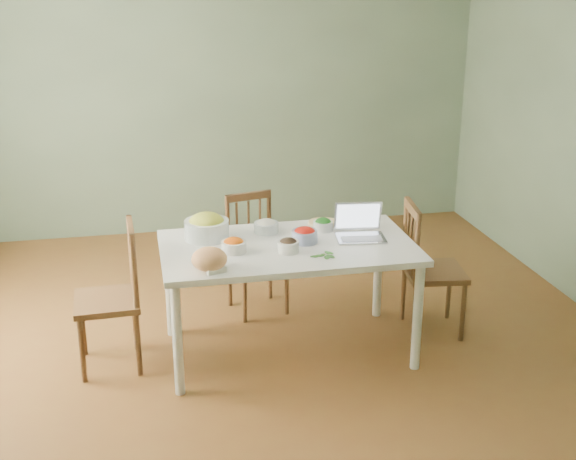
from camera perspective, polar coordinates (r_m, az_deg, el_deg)
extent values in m
cube|color=brown|center=(5.22, -2.16, -8.76)|extent=(5.00, 5.00, 0.00)
cube|color=slate|center=(7.16, -5.74, 10.43)|extent=(5.00, 0.00, 2.70)
cube|color=slate|center=(2.44, 7.51, -8.05)|extent=(5.00, 0.00, 2.70)
ellipsoid|color=tan|center=(4.46, -5.93, -2.18)|extent=(0.24, 0.24, 0.14)
cube|color=white|center=(4.43, -5.39, -3.05)|extent=(0.12, 0.07, 0.03)
cylinder|color=#EACE83|center=(5.23, 2.67, 0.53)|extent=(0.25, 0.25, 0.02)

